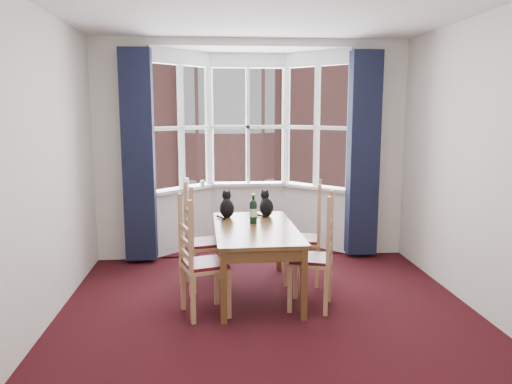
{
  "coord_description": "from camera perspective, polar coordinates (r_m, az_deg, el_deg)",
  "views": [
    {
      "loc": [
        -0.51,
        -4.18,
        1.91
      ],
      "look_at": [
        -0.05,
        1.05,
        1.05
      ],
      "focal_mm": 35.0,
      "sensor_mm": 36.0,
      "label": 1
    }
  ],
  "objects": [
    {
      "name": "wall_left",
      "position": [
        4.46,
        -24.49,
        1.91
      ],
      "size": [
        0.0,
        4.5,
        4.5
      ],
      "primitive_type": "plane",
      "rotation": [
        1.57,
        0.0,
        1.57
      ],
      "color": "silver",
      "rests_on": "floor"
    },
    {
      "name": "wall_right",
      "position": [
        4.9,
        25.88,
        2.4
      ],
      "size": [
        0.0,
        4.5,
        4.5
      ],
      "primitive_type": "plane",
      "rotation": [
        1.57,
        0.0,
        -1.57
      ],
      "color": "silver",
      "rests_on": "floor"
    },
    {
      "name": "candle_short",
      "position": [
        6.88,
        -6.13,
        0.95
      ],
      "size": [
        0.06,
        0.06,
        0.09
      ],
      "primitive_type": "cylinder",
      "color": "white",
      "rests_on": "bay_window"
    },
    {
      "name": "wall_back_pier_left",
      "position": [
        6.55,
        -15.07,
        4.52
      ],
      "size": [
        0.7,
        0.12,
        2.8
      ],
      "primitive_type": "cube",
      "color": "silver",
      "rests_on": "floor"
    },
    {
      "name": "curtain_left",
      "position": [
        6.34,
        -13.27,
        3.99
      ],
      "size": [
        0.38,
        0.22,
        2.6
      ],
      "primitive_type": "cube",
      "color": "#161B33",
      "rests_on": "floor"
    },
    {
      "name": "wall_back_pier_right",
      "position": [
        6.8,
        13.59,
        4.75
      ],
      "size": [
        0.7,
        0.12,
        2.8
      ],
      "primitive_type": "cube",
      "color": "silver",
      "rests_on": "floor"
    },
    {
      "name": "chair_right_far",
      "position": [
        5.61,
        6.27,
        -5.59
      ],
      "size": [
        0.48,
        0.5,
        0.92
      ],
      "color": "tan",
      "rests_on": "floor"
    },
    {
      "name": "candle_tall",
      "position": [
        6.85,
        -7.94,
        1.05
      ],
      "size": [
        0.06,
        0.06,
        0.13
      ],
      "primitive_type": "cylinder",
      "color": "white",
      "rests_on": "bay_window"
    },
    {
      "name": "floor",
      "position": [
        4.62,
        1.85,
        -15.12
      ],
      "size": [
        4.5,
        4.5,
        0.0
      ],
      "primitive_type": "plane",
      "color": "black",
      "rests_on": "ground"
    },
    {
      "name": "chair_right_near",
      "position": [
        4.9,
        7.31,
        -7.83
      ],
      "size": [
        0.51,
        0.52,
        0.92
      ],
      "color": "tan",
      "rests_on": "floor"
    },
    {
      "name": "cat_right",
      "position": [
        5.71,
        1.18,
        -1.58
      ],
      "size": [
        0.19,
        0.24,
        0.31
      ],
      "color": "black",
      "rests_on": "dining_table"
    },
    {
      "name": "bay_window",
      "position": [
        6.97,
        -0.79,
        5.11
      ],
      "size": [
        2.76,
        0.94,
        2.8
      ],
      "color": "white",
      "rests_on": "floor"
    },
    {
      "name": "wine_bottle",
      "position": [
        5.32,
        -0.31,
        -2.14
      ],
      "size": [
        0.08,
        0.08,
        0.32
      ],
      "color": "black",
      "rests_on": "dining_table"
    },
    {
      "name": "street",
      "position": [
        37.28,
        -4.11,
        -2.97
      ],
      "size": [
        80.0,
        80.0,
        0.0
      ],
      "primitive_type": "plane",
      "color": "#333335",
      "rests_on": "ground"
    },
    {
      "name": "curtain_right",
      "position": [
        6.56,
        12.16,
        4.21
      ],
      "size": [
        0.38,
        0.22,
        2.6
      ],
      "primitive_type": "cube",
      "color": "#161B33",
      "rests_on": "floor"
    },
    {
      "name": "wall_near",
      "position": [
        2.06,
        9.56,
        -5.18
      ],
      "size": [
        4.0,
        0.0,
        4.0
      ],
      "primitive_type": "plane",
      "rotation": [
        -1.57,
        0.0,
        0.0
      ],
      "color": "silver",
      "rests_on": "floor"
    },
    {
      "name": "tenement_building",
      "position": [
        18.2,
        -3.43,
        8.31
      ],
      "size": [
        18.4,
        7.8,
        15.2
      ],
      "color": "#90514A",
      "rests_on": "street"
    },
    {
      "name": "dining_table",
      "position": [
        5.2,
        -0.09,
        -4.84
      ],
      "size": [
        0.87,
        1.58,
        0.71
      ],
      "color": "brown",
      "rests_on": "floor"
    },
    {
      "name": "cat_left",
      "position": [
        5.63,
        -3.35,
        -1.71
      ],
      "size": [
        0.17,
        0.24,
        0.32
      ],
      "color": "black",
      "rests_on": "dining_table"
    },
    {
      "name": "chair_left_far",
      "position": [
        5.45,
        -6.7,
        -6.05
      ],
      "size": [
        0.48,
        0.5,
        0.92
      ],
      "color": "tan",
      "rests_on": "floor"
    },
    {
      "name": "chair_left_near",
      "position": [
        4.72,
        -6.93,
        -8.5
      ],
      "size": [
        0.51,
        0.52,
        0.92
      ],
      "color": "tan",
      "rests_on": "floor"
    }
  ]
}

